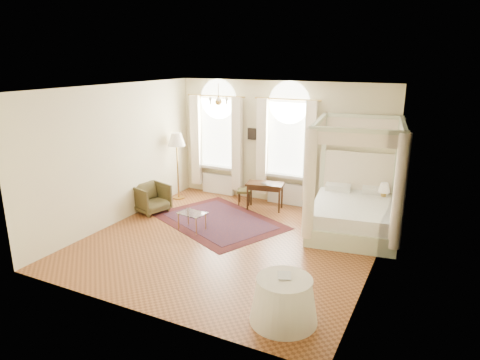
# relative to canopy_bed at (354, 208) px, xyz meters

# --- Properties ---
(ground) EXTENTS (6.00, 6.00, 0.00)m
(ground) POSITION_rel_canopy_bed_xyz_m (-2.28, -1.73, -0.59)
(ground) COLOR brown
(ground) RESTS_ON ground
(room_walls) EXTENTS (6.00, 6.00, 6.00)m
(room_walls) POSITION_rel_canopy_bed_xyz_m (-2.28, -1.73, 1.39)
(room_walls) COLOR beige
(room_walls) RESTS_ON ground
(window_left) EXTENTS (1.62, 0.27, 3.29)m
(window_left) POSITION_rel_canopy_bed_xyz_m (-4.18, 1.14, 0.90)
(window_left) COLOR white
(window_left) RESTS_ON room_walls
(window_right) EXTENTS (1.62, 0.27, 3.29)m
(window_right) POSITION_rel_canopy_bed_xyz_m (-2.08, 1.14, 0.90)
(window_right) COLOR white
(window_right) RESTS_ON room_walls
(chandelier) EXTENTS (0.51, 0.45, 0.50)m
(chandelier) POSITION_rel_canopy_bed_xyz_m (-3.18, -0.53, 2.32)
(chandelier) COLOR #B2883B
(chandelier) RESTS_ON room_walls
(wall_pictures) EXTENTS (2.54, 0.03, 0.39)m
(wall_pictures) POSITION_rel_canopy_bed_xyz_m (-2.19, 1.24, 1.30)
(wall_pictures) COLOR black
(wall_pictures) RESTS_ON room_walls
(canopy_bed) EXTENTS (2.27, 2.64, 2.58)m
(canopy_bed) POSITION_rel_canopy_bed_xyz_m (0.00, 0.00, 0.00)
(canopy_bed) COLOR beige
(canopy_bed) RESTS_ON ground
(nightstand) EXTENTS (0.52, 0.49, 0.62)m
(nightstand) POSITION_rel_canopy_bed_xyz_m (0.42, 0.82, -0.28)
(nightstand) COLOR #311D0D
(nightstand) RESTS_ON ground
(nightstand_lamp) EXTENTS (0.28, 0.28, 0.41)m
(nightstand_lamp) POSITION_rel_canopy_bed_xyz_m (0.51, 0.82, 0.31)
(nightstand_lamp) COLOR #B2883B
(nightstand_lamp) RESTS_ON nightstand
(writing_desk) EXTENTS (1.03, 0.66, 0.72)m
(writing_desk) POSITION_rel_canopy_bed_xyz_m (-2.42, 0.54, 0.03)
(writing_desk) COLOR #311D0D
(writing_desk) RESTS_ON ground
(laptop) EXTENTS (0.39, 0.32, 0.03)m
(laptop) POSITION_rel_canopy_bed_xyz_m (-2.31, 0.45, 0.15)
(laptop) COLOR black
(laptop) RESTS_ON writing_desk
(stool) EXTENTS (0.47, 0.47, 0.41)m
(stool) POSITION_rel_canopy_bed_xyz_m (-3.08, 0.66, -0.24)
(stool) COLOR #443C1D
(stool) RESTS_ON ground
(armchair) EXTENTS (1.00, 0.98, 0.73)m
(armchair) POSITION_rel_canopy_bed_xyz_m (-4.98, -0.95, -0.22)
(armchair) COLOR #41371B
(armchair) RESTS_ON ground
(coffee_table) EXTENTS (0.66, 0.50, 0.42)m
(coffee_table) POSITION_rel_canopy_bed_xyz_m (-3.38, -1.51, -0.21)
(coffee_table) COLOR silver
(coffee_table) RESTS_ON ground
(floor_lamp) EXTENTS (0.48, 0.48, 1.88)m
(floor_lamp) POSITION_rel_canopy_bed_xyz_m (-4.98, 0.28, 1.02)
(floor_lamp) COLOR #B2883B
(floor_lamp) RESTS_ON ground
(oriental_rug) EXTENTS (3.69, 3.27, 0.01)m
(oriental_rug) POSITION_rel_canopy_bed_xyz_m (-3.08, -0.76, -0.58)
(oriental_rug) COLOR #431210
(oriental_rug) RESTS_ON ground
(side_table) EXTENTS (1.04, 1.04, 0.71)m
(side_table) POSITION_rel_canopy_bed_xyz_m (-0.19, -3.92, -0.24)
(side_table) COLOR silver
(side_table) RESTS_ON ground
(book) EXTENTS (0.28, 0.32, 0.02)m
(book) POSITION_rel_canopy_bed_xyz_m (-0.30, -3.90, 0.14)
(book) COLOR black
(book) RESTS_ON side_table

